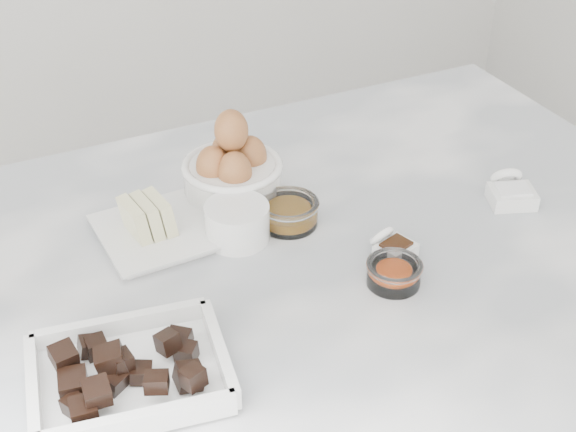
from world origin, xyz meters
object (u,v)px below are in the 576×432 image
Objects in this scene: egg_bowl at (232,170)px; chocolate_dish at (129,369)px; zest_bowl at (394,272)px; salt_spoon at (510,191)px; sugar_ramekin at (237,221)px; honey_bowl at (289,212)px; vanilla_spoon at (392,247)px; butter_plate at (157,225)px.

chocolate_dish is at bearing -129.18° from egg_bowl.
chocolate_dish is at bearing -175.75° from zest_bowl.
sugar_ramekin is at bearing 167.91° from salt_spoon.
chocolate_dish is 2.55× the size of salt_spoon.
honey_bowl is at bearing 109.67° from zest_bowl.
chocolate_dish reaches higher than sugar_ramekin.
vanilla_spoon is (0.09, -0.12, -0.01)m from honey_bowl.
egg_bowl is at bearing 50.82° from chocolate_dish.
chocolate_dish is 0.39m from vanilla_spoon.
salt_spoon is (0.60, 0.11, -0.01)m from chocolate_dish.
butter_plate is 1.90× the size of honey_bowl.
butter_plate is 1.86× the size of sugar_ramekin.
sugar_ramekin is 0.40m from salt_spoon.
chocolate_dish is 1.42× the size of butter_plate.
vanilla_spoon is (0.03, 0.05, -0.00)m from zest_bowl.
egg_bowl reaches higher than sugar_ramekin.
zest_bowl is at bearing 4.25° from chocolate_dish.
butter_plate is 2.26× the size of zest_bowl.
sugar_ramekin is at bearing 129.00° from zest_bowl.
honey_bowl is 0.94× the size of salt_spoon.
honey_bowl is at bearing 1.43° from sugar_ramekin.
chocolate_dish is 3.31× the size of vanilla_spoon.
honey_bowl is (0.17, -0.05, -0.00)m from butter_plate.
sugar_ramekin is at bearing -178.57° from honey_bowl.
butter_plate is at bearing -159.33° from egg_bowl.
honey_bowl is at bearing 164.73° from salt_spoon.
sugar_ramekin is 1.02× the size of honey_bowl.
chocolate_dish is 0.35m from zest_bowl.
egg_bowl reaches higher than chocolate_dish.
zest_bowl is (0.24, -0.22, -0.00)m from butter_plate.
chocolate_dish reaches higher than salt_spoon.
zest_bowl is 1.03× the size of vanilla_spoon.
vanilla_spoon is (0.17, -0.12, -0.02)m from sugar_ramekin.
chocolate_dish reaches higher than zest_bowl.
egg_bowl is 2.09× the size of vanilla_spoon.
honey_bowl is 1.19× the size of zest_bowl.
butter_plate is at bearing 65.88° from chocolate_dish.
egg_bowl reaches higher than vanilla_spoon.
butter_plate is 0.11m from sugar_ramekin.
vanilla_spoon is at bearing -58.32° from egg_bowl.
chocolate_dish is 2.70× the size of honey_bowl.
salt_spoon is (0.25, 0.09, -0.00)m from zest_bowl.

